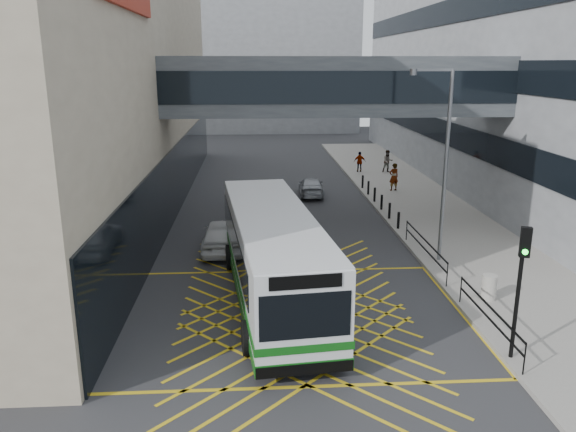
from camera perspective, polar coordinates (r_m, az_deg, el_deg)
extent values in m
plane|color=#333335|center=(20.23, 0.71, -10.15)|extent=(120.00, 120.00, 0.00)
cube|color=black|center=(35.16, -11.00, 4.08)|extent=(0.10, 41.50, 4.00)
cube|color=black|center=(44.52, 14.08, 8.84)|extent=(0.10, 43.50, 1.60)
cube|color=black|center=(44.27, 14.42, 13.98)|extent=(0.10, 43.50, 1.60)
cube|color=black|center=(44.39, 14.78, 19.14)|extent=(0.10, 43.50, 1.60)
cube|color=gray|center=(78.21, -4.16, 15.55)|extent=(28.00, 16.00, 18.00)
cube|color=#474C51|center=(30.55, 4.82, 13.04)|extent=(20.00, 4.00, 3.00)
cube|color=black|center=(28.55, 5.41, 12.86)|extent=(19.50, 0.06, 1.60)
cube|color=black|center=(32.55, 4.30, 13.19)|extent=(19.50, 0.06, 1.60)
cube|color=gray|center=(35.85, 13.39, 1.01)|extent=(6.00, 54.00, 0.16)
cube|color=gold|center=(20.23, 0.71, -10.14)|extent=(12.00, 9.00, 0.01)
cube|color=silver|center=(20.90, -1.54, -3.78)|extent=(4.04, 12.30, 2.96)
cube|color=#115614|center=(21.36, -1.52, -7.06)|extent=(4.09, 12.34, 0.37)
cube|color=#115614|center=(21.14, -1.53, -5.60)|extent=(4.11, 12.35, 0.24)
cube|color=black|center=(21.40, -1.80, -2.23)|extent=(3.94, 10.78, 1.15)
cube|color=black|center=(15.30, 1.76, -10.10)|extent=(2.52, 0.36, 1.32)
cube|color=black|center=(14.89, 1.80, -6.70)|extent=(1.97, 0.28, 0.38)
cube|color=silver|center=(20.46, -1.57, 0.18)|extent=(4.01, 12.18, 0.11)
cube|color=black|center=(16.03, 1.72, -15.27)|extent=(2.74, 0.41, 0.33)
cube|color=black|center=(27.00, -3.37, -2.27)|extent=(2.74, 0.41, 0.33)
cylinder|color=black|center=(17.66, -4.16, -12.23)|extent=(0.42, 1.12, 1.10)
cylinder|color=black|center=(18.09, 4.77, -11.53)|extent=(0.42, 1.12, 1.10)
cylinder|color=black|center=(24.50, -5.92, -4.19)|extent=(0.42, 1.12, 1.10)
cylinder|color=black|center=(24.81, 0.47, -3.85)|extent=(0.42, 1.12, 1.10)
imported|color=silver|center=(26.95, -6.69, -1.87)|extent=(2.11, 4.92, 1.55)
imported|color=#242228|center=(35.37, -2.82, 2.29)|extent=(3.55, 4.96, 1.45)
imported|color=#9A9CA2|center=(37.91, 2.36, 3.04)|extent=(1.94, 4.14, 1.26)
cylinder|color=black|center=(17.91, 22.22, -8.20)|extent=(0.15, 0.15, 3.49)
cube|color=black|center=(17.05, 22.98, -2.46)|extent=(0.33, 0.26, 0.87)
sphere|color=#19E533|center=(17.03, 22.95, -3.39)|extent=(0.20, 0.20, 0.16)
cylinder|color=slate|center=(25.12, 15.70, 4.63)|extent=(0.17, 0.17, 8.25)
cube|color=slate|center=(24.46, 14.54, 14.18)|extent=(1.65, 0.13, 0.10)
cylinder|color=slate|center=(24.21, 12.62, 14.09)|extent=(0.29, 0.29, 0.26)
cylinder|color=#ADA89E|center=(22.31, 19.75, -6.82)|extent=(0.55, 0.55, 0.95)
cube|color=black|center=(19.42, 19.82, -8.66)|extent=(0.05, 5.00, 0.05)
cube|color=black|center=(19.58, 19.71, -9.73)|extent=(0.05, 5.00, 0.05)
cube|color=black|center=(25.56, 13.77, -2.40)|extent=(0.05, 6.00, 0.05)
cube|color=black|center=(25.68, 13.71, -3.25)|extent=(0.05, 6.00, 0.05)
cylinder|color=black|center=(17.59, 22.90, -13.21)|extent=(0.04, 0.04, 1.00)
cylinder|color=black|center=(21.72, 17.15, -7.13)|extent=(0.04, 0.04, 1.00)
cylinder|color=black|center=(23.02, 15.87, -5.73)|extent=(0.04, 0.04, 1.00)
cylinder|color=black|center=(28.43, 11.96, -1.43)|extent=(0.04, 0.04, 1.00)
cylinder|color=black|center=(30.32, 11.16, -0.43)|extent=(0.14, 0.14, 0.90)
cylinder|color=black|center=(32.19, 10.28, 0.54)|extent=(0.14, 0.14, 0.90)
cylinder|color=black|center=(34.08, 9.49, 1.40)|extent=(0.14, 0.14, 0.90)
cylinder|color=black|center=(35.97, 8.79, 2.17)|extent=(0.14, 0.14, 0.90)
cylinder|color=black|center=(37.88, 8.16, 2.86)|extent=(0.14, 0.14, 0.90)
cylinder|color=black|center=(39.80, 7.59, 3.48)|extent=(0.14, 0.14, 0.90)
imported|color=gray|center=(39.25, 10.70, 3.92)|extent=(0.87, 0.72, 1.89)
imported|color=gray|center=(45.79, 10.11, 5.49)|extent=(0.91, 0.58, 1.76)
imported|color=gray|center=(45.60, 7.30, 5.47)|extent=(1.00, 0.53, 1.63)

